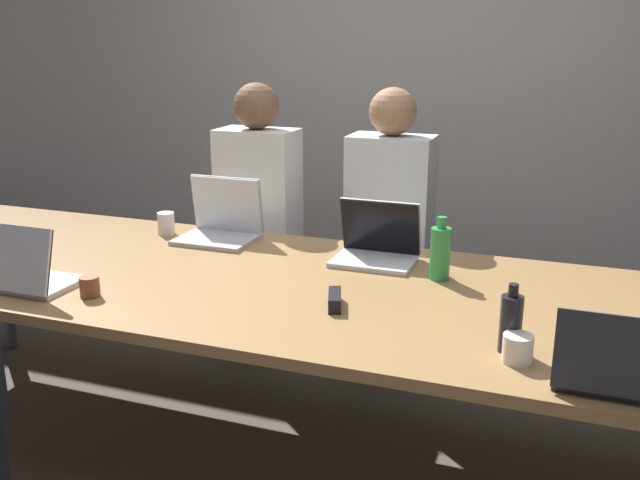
% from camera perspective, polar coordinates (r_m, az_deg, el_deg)
% --- Properties ---
extents(ground_plane, '(24.00, 24.00, 0.00)m').
position_cam_1_polar(ground_plane, '(3.07, -2.07, -16.87)').
color(ground_plane, brown).
extents(curtain_wall, '(12.00, 0.06, 2.80)m').
position_cam_1_polar(curtain_wall, '(4.54, 7.85, 12.72)').
color(curtain_wall, '#BCB7B2').
rests_on(curtain_wall, ground_plane).
extents(conference_table, '(4.11, 1.22, 0.76)m').
position_cam_1_polar(conference_table, '(2.74, -2.22, -4.45)').
color(conference_table, '#9E7547').
rests_on(conference_table, ground_plane).
extents(laptop_near_right, '(0.34, 0.22, 0.23)m').
position_cam_1_polar(laptop_near_right, '(2.07, 22.94, -9.46)').
color(laptop_near_right, '#333338').
rests_on(laptop_near_right, conference_table).
extents(cup_near_right, '(0.09, 0.09, 0.08)m').
position_cam_1_polar(cup_near_right, '(2.16, 15.53, -8.36)').
color(cup_near_right, white).
rests_on(cup_near_right, conference_table).
extents(bottle_near_right, '(0.07, 0.07, 0.21)m').
position_cam_1_polar(bottle_near_right, '(2.20, 15.02, -6.40)').
color(bottle_near_right, black).
rests_on(bottle_near_right, conference_table).
extents(laptop_far_midleft, '(0.35, 0.28, 0.28)m').
position_cam_1_polar(laptop_far_midleft, '(3.31, -7.89, 1.47)').
color(laptop_far_midleft, '#B7B7BC').
rests_on(laptop_far_midleft, conference_table).
extents(person_far_midleft, '(0.40, 0.24, 1.44)m').
position_cam_1_polar(person_far_midleft, '(3.72, -4.88, 1.12)').
color(person_far_midleft, '#2D2D38').
rests_on(person_far_midleft, ground_plane).
extents(cup_far_midleft, '(0.08, 0.08, 0.10)m').
position_cam_1_polar(cup_far_midleft, '(3.43, -12.21, 1.31)').
color(cup_far_midleft, white).
rests_on(cup_far_midleft, conference_table).
extents(laptop_far_center, '(0.34, 0.25, 0.25)m').
position_cam_1_polar(laptop_far_center, '(2.97, 4.58, -0.31)').
color(laptop_far_center, silver).
rests_on(laptop_far_center, conference_table).
extents(person_far_center, '(0.40, 0.24, 1.43)m').
position_cam_1_polar(person_far_center, '(3.50, 5.56, 0.05)').
color(person_far_center, '#2D2D38').
rests_on(person_far_center, ground_plane).
extents(bottle_far_center, '(0.08, 0.08, 0.25)m').
position_cam_1_polar(bottle_far_center, '(2.77, 9.60, -0.99)').
color(bottle_far_center, green).
rests_on(bottle_far_center, conference_table).
extents(laptop_near_left, '(0.31, 0.25, 0.25)m').
position_cam_1_polar(laptop_near_left, '(2.84, -22.47, -2.31)').
color(laptop_near_left, silver).
rests_on(laptop_near_left, conference_table).
extents(cup_near_left, '(0.07, 0.07, 0.08)m').
position_cam_1_polar(cup_near_left, '(2.70, -17.95, -3.57)').
color(cup_near_left, brown).
rests_on(cup_near_left, conference_table).
extents(stapler, '(0.09, 0.16, 0.05)m').
position_cam_1_polar(stapler, '(2.48, 1.19, -4.81)').
color(stapler, black).
rests_on(stapler, conference_table).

